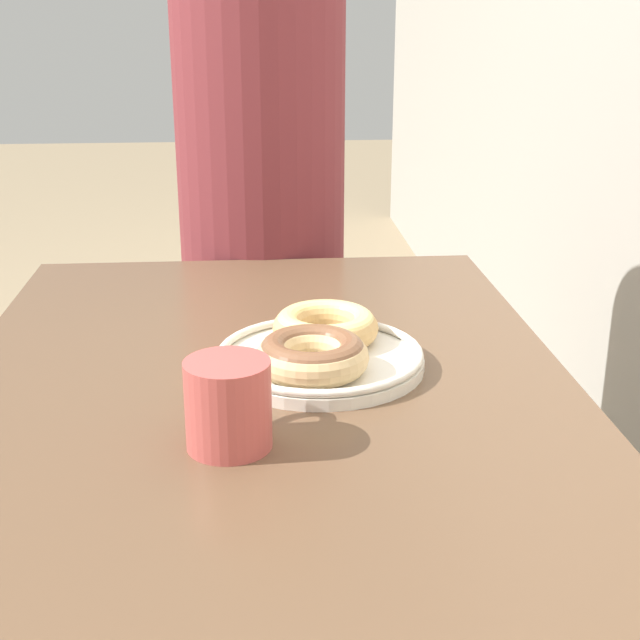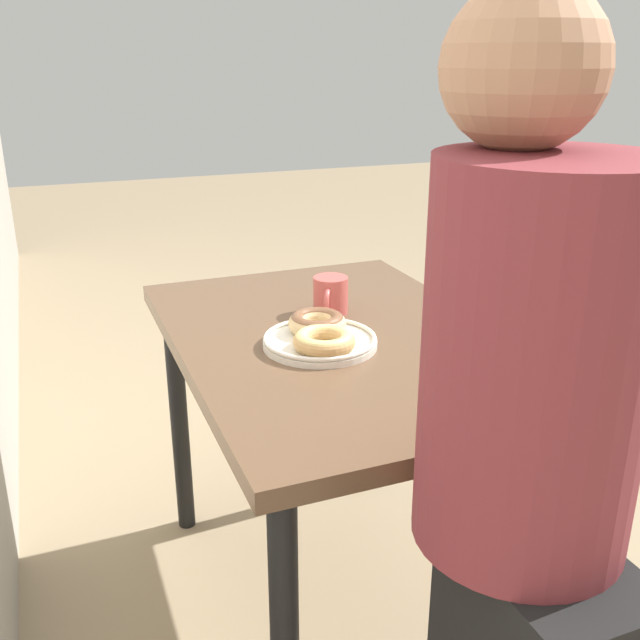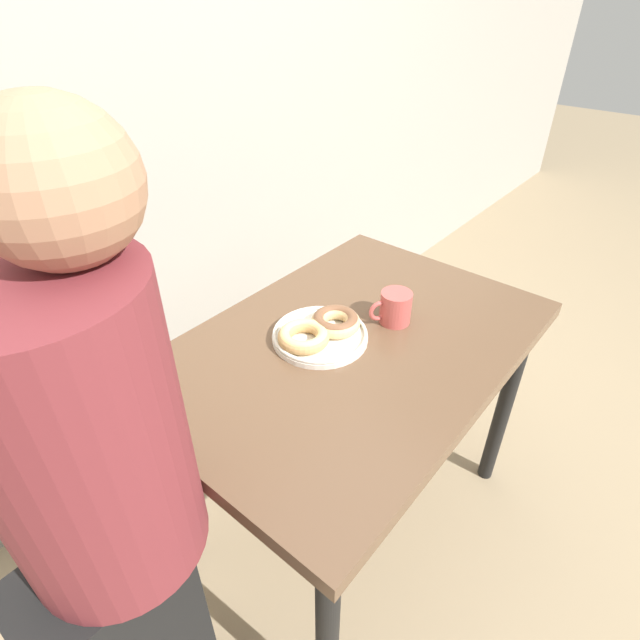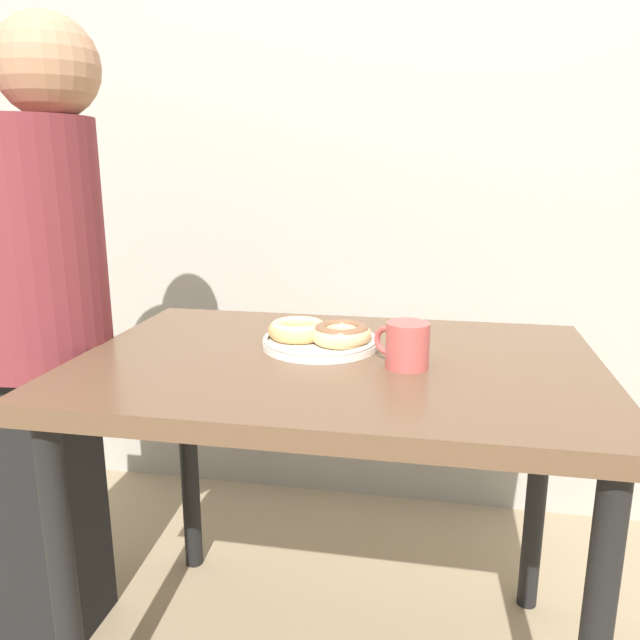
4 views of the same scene
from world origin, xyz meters
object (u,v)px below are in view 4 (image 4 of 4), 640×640
(person_figure, at_px, (34,339))
(dining_table, at_px, (337,399))
(donut_plate, at_px, (320,335))
(coffee_mug, at_px, (406,344))

(person_figure, bearing_deg, dining_table, -0.68)
(dining_table, distance_m, donut_plate, 0.14)
(coffee_mug, distance_m, person_figure, 0.84)
(coffee_mug, height_order, person_figure, person_figure)
(donut_plate, distance_m, coffee_mug, 0.21)
(dining_table, distance_m, coffee_mug, 0.20)
(donut_plate, relative_size, person_figure, 0.19)
(dining_table, xyz_separation_m, coffee_mug, (0.14, -0.03, 0.14))
(coffee_mug, bearing_deg, person_figure, 177.11)
(dining_table, bearing_deg, donut_plate, 124.88)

